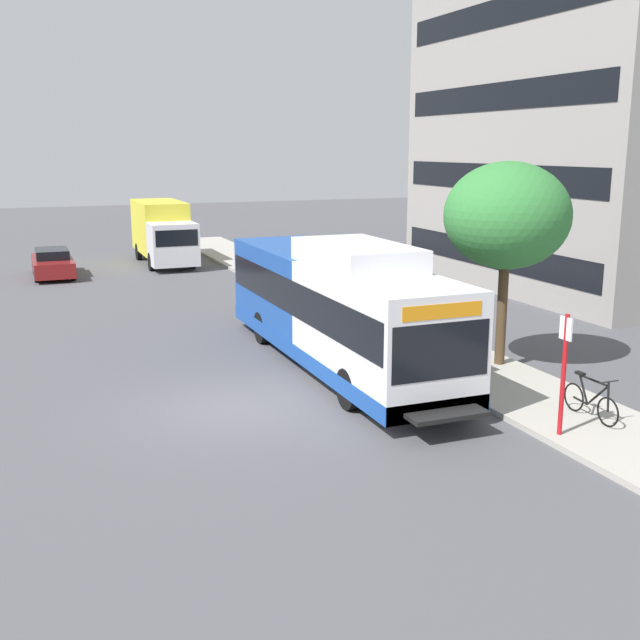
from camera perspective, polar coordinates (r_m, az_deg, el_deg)
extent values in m
plane|color=#4C4C51|center=(26.06, -11.18, -1.03)|extent=(120.00, 120.00, 0.00)
cube|color=#A8A399|center=(26.36, 4.77, -0.52)|extent=(3.00, 56.00, 0.14)
cube|color=white|center=(18.98, 4.51, -0.71)|extent=(2.54, 5.80, 2.73)
cube|color=#19479E|center=(24.21, -1.56, 2.24)|extent=(2.54, 5.80, 2.73)
cube|color=#19479E|center=(21.82, 1.10, -2.00)|extent=(2.57, 11.60, 0.44)
cube|color=black|center=(21.49, 1.11, 1.90)|extent=(2.58, 11.25, 0.96)
cube|color=black|center=(16.51, 8.90, -2.29)|extent=(2.34, 0.10, 1.24)
cube|color=orange|center=(16.30, 9.02, 0.66)|extent=(1.90, 0.08, 0.32)
cube|color=white|center=(19.97, 2.75, 4.84)|extent=(2.16, 4.06, 0.60)
cube|color=black|center=(16.57, 9.43, -6.95)|extent=(1.78, 0.60, 0.10)
cylinder|color=black|center=(18.23, 2.21, -5.12)|extent=(0.30, 1.00, 1.00)
cylinder|color=black|center=(19.22, 8.40, -4.30)|extent=(0.30, 1.00, 1.00)
cylinder|color=black|center=(24.36, -4.27, -0.57)|extent=(0.30, 1.00, 1.00)
cylinder|color=black|center=(25.11, 0.65, -0.13)|extent=(0.30, 1.00, 1.00)
cylinder|color=red|center=(16.81, 17.59, -3.92)|extent=(0.10, 0.10, 2.60)
cube|color=white|center=(16.55, 17.76, -0.61)|extent=(0.04, 0.36, 0.48)
torus|color=black|center=(17.89, 20.55, -6.40)|extent=(0.04, 0.66, 0.66)
torus|color=black|center=(18.66, 18.29, -5.44)|extent=(0.04, 0.66, 0.66)
cylinder|color=black|center=(18.05, 19.87, -5.28)|extent=(0.05, 0.64, 0.64)
cylinder|color=black|center=(18.37, 18.95, -4.90)|extent=(0.05, 0.34, 0.62)
cylinder|color=black|center=(18.07, 19.63, -4.24)|extent=(0.05, 0.90, 0.05)
cylinder|color=black|center=(18.51, 18.73, -5.68)|extent=(0.05, 0.45, 0.08)
cylinder|color=black|center=(17.80, 20.58, -5.36)|extent=(0.05, 0.10, 0.67)
cylinder|color=black|center=(17.72, 20.61, -4.31)|extent=(0.52, 0.03, 0.03)
cube|color=black|center=(18.38, 18.72, -3.76)|extent=(0.12, 0.24, 0.06)
cylinder|color=#4C3823|center=(21.86, 13.32, 0.46)|extent=(0.28, 0.28, 2.86)
ellipsoid|color=#337A38|center=(21.47, 13.68, 7.53)|extent=(3.40, 3.40, 2.89)
cube|color=maroon|center=(38.98, -19.18, 3.84)|extent=(1.80, 4.50, 0.70)
cube|color=black|center=(39.01, -19.24, 4.59)|extent=(1.48, 2.34, 0.56)
cylinder|color=black|center=(37.66, -20.27, 3.12)|extent=(0.20, 0.64, 0.64)
cylinder|color=black|center=(37.72, -17.84, 3.31)|extent=(0.20, 0.64, 0.64)
cylinder|color=black|center=(40.32, -20.39, 3.69)|extent=(0.20, 0.64, 0.64)
cylinder|color=black|center=(40.39, -18.13, 3.87)|extent=(0.20, 0.64, 0.64)
cube|color=silver|center=(39.20, -10.83, 5.55)|extent=(2.30, 2.00, 2.10)
cube|color=yellow|center=(42.56, -11.78, 6.80)|extent=(2.30, 5.00, 2.70)
cube|color=black|center=(38.21, -10.57, 5.98)|extent=(2.07, 0.08, 0.80)
cylinder|color=black|center=(39.57, -12.37, 4.24)|extent=(0.26, 0.92, 0.92)
cylinder|color=black|center=(39.95, -9.45, 4.44)|extent=(0.26, 0.92, 0.92)
cylinder|color=black|center=(43.62, -13.28, 4.96)|extent=(0.26, 0.92, 0.92)
cylinder|color=black|center=(43.97, -10.62, 5.14)|extent=(0.26, 0.92, 0.92)
cube|color=black|center=(37.84, 21.23, 5.07)|extent=(13.95, 13.71, 1.10)
cube|color=black|center=(37.59, 21.63, 9.95)|extent=(13.95, 13.71, 1.10)
cube|color=black|center=(37.63, 22.04, 14.86)|extent=(13.95, 13.71, 1.10)
cube|color=black|center=(37.94, 22.47, 19.72)|extent=(13.95, 13.71, 1.10)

